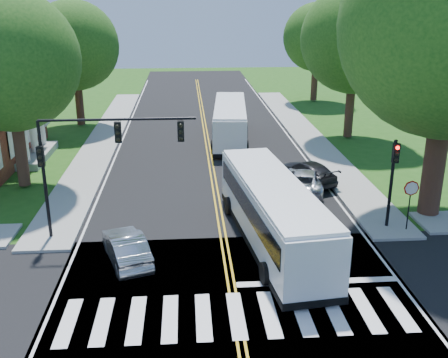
{
  "coord_description": "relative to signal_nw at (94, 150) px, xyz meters",
  "views": [
    {
      "loc": [
        -1.66,
        -16.71,
        10.91
      ],
      "look_at": [
        0.16,
        7.68,
        2.4
      ],
      "focal_mm": 42.0,
      "sensor_mm": 36.0,
      "label": 1
    }
  ],
  "objects": [
    {
      "name": "bus_follow",
      "position": [
        7.71,
        17.66,
        -2.82
      ],
      "size": [
        3.46,
        11.5,
        2.93
      ],
      "rotation": [
        0.0,
        0.0,
        3.05
      ],
      "color": "white",
      "rests_on": "road"
    },
    {
      "name": "tree_west_near",
      "position": [
        -5.64,
        7.57,
        3.15
      ],
      "size": [
        8.0,
        8.0,
        11.4
      ],
      "color": "#361E15",
      "rests_on": "ground"
    },
    {
      "name": "sidewalk_ne",
      "position": [
        14.16,
        18.57,
        -4.3
      ],
      "size": [
        2.6,
        40.0,
        0.15
      ],
      "primitive_type": "cube",
      "color": "gray",
      "rests_on": "ground"
    },
    {
      "name": "signal_ne",
      "position": [
        14.06,
        0.01,
        -1.41
      ],
      "size": [
        0.3,
        0.46,
        4.4
      ],
      "color": "black",
      "rests_on": "ground"
    },
    {
      "name": "road",
      "position": [
        5.86,
        11.57,
        -4.37
      ],
      "size": [
        14.0,
        96.0,
        0.01
      ],
      "primitive_type": "cube",
      "color": "black",
      "rests_on": "ground"
    },
    {
      "name": "crosswalk",
      "position": [
        5.86,
        -6.93,
        -4.36
      ],
      "size": [
        12.6,
        3.0,
        0.01
      ],
      "primitive_type": "cube",
      "color": "silver",
      "rests_on": "road"
    },
    {
      "name": "edge_line_e",
      "position": [
        12.66,
        15.57,
        -4.36
      ],
      "size": [
        0.12,
        70.0,
        0.01
      ],
      "primitive_type": "cube",
      "color": "silver",
      "rests_on": "road"
    },
    {
      "name": "stop_sign",
      "position": [
        14.86,
        -0.45,
        -2.35
      ],
      "size": [
        0.76,
        0.08,
        2.53
      ],
      "color": "black",
      "rests_on": "ground"
    },
    {
      "name": "edge_line_w",
      "position": [
        -0.94,
        15.57,
        -4.36
      ],
      "size": [
        0.12,
        70.0,
        0.01
      ],
      "primitive_type": "cube",
      "color": "silver",
      "rests_on": "road"
    },
    {
      "name": "tree_east_mid",
      "position": [
        17.36,
        17.57,
        3.48
      ],
      "size": [
        8.4,
        8.4,
        11.93
      ],
      "color": "#361E15",
      "rests_on": "ground"
    },
    {
      "name": "ground",
      "position": [
        5.86,
        -6.43,
        -4.38
      ],
      "size": [
        140.0,
        140.0,
        0.0
      ],
      "primitive_type": "plane",
      "color": "#1E4E13",
      "rests_on": "ground"
    },
    {
      "name": "tree_west_far",
      "position": [
        -5.14,
        23.57,
        2.62
      ],
      "size": [
        7.6,
        7.6,
        10.67
      ],
      "color": "#361E15",
      "rests_on": "ground"
    },
    {
      "name": "stop_bar",
      "position": [
        9.36,
        -4.83,
        -4.36
      ],
      "size": [
        6.6,
        0.4,
        0.01
      ],
      "primitive_type": "cube",
      "color": "silver",
      "rests_on": "road"
    },
    {
      "name": "suv",
      "position": [
        11.13,
        5.64,
        -3.7
      ],
      "size": [
        3.38,
        5.21,
        1.33
      ],
      "primitive_type": "imported",
      "rotation": [
        0.0,
        0.0,
        2.88
      ],
      "color": "silver",
      "rests_on": "road"
    },
    {
      "name": "tree_east_far",
      "position": [
        18.36,
        33.57,
        2.48
      ],
      "size": [
        7.2,
        7.2,
        10.34
      ],
      "color": "#361E15",
      "rests_on": "ground"
    },
    {
      "name": "bus_lead",
      "position": [
        8.07,
        -1.16,
        -2.77
      ],
      "size": [
        3.89,
        11.89,
        3.02
      ],
      "rotation": [
        0.0,
        0.0,
        3.26
      ],
      "color": "white",
      "rests_on": "road"
    },
    {
      "name": "sidewalk_nw",
      "position": [
        -2.44,
        18.57,
        -4.3
      ],
      "size": [
        2.6,
        40.0,
        0.15
      ],
      "primitive_type": "cube",
      "color": "gray",
      "rests_on": "ground"
    },
    {
      "name": "dark_sedan",
      "position": [
        11.68,
        7.18,
        -3.71
      ],
      "size": [
        3.36,
        4.9,
        1.32
      ],
      "primitive_type": "imported",
      "rotation": [
        0.0,
        0.0,
        3.51
      ],
      "color": "black",
      "rests_on": "road"
    },
    {
      "name": "center_line",
      "position": [
        5.86,
        15.57,
        -4.36
      ],
      "size": [
        0.36,
        70.0,
        0.01
      ],
      "primitive_type": "cube",
      "color": "gold",
      "rests_on": "road"
    },
    {
      "name": "hatchback",
      "position": [
        1.48,
        -2.49,
        -3.69
      ],
      "size": [
        2.67,
        4.37,
        1.36
      ],
      "primitive_type": "imported",
      "rotation": [
        0.0,
        0.0,
        3.46
      ],
      "color": "#A4A6AB",
      "rests_on": "road"
    },
    {
      "name": "cross_road",
      "position": [
        5.86,
        -6.43,
        -4.37
      ],
      "size": [
        60.0,
        12.0,
        0.01
      ],
      "primitive_type": "cube",
      "color": "black",
      "rests_on": "ground"
    },
    {
      "name": "signal_nw",
      "position": [
        0.0,
        0.0,
        0.0
      ],
      "size": [
        7.15,
        0.46,
        5.66
      ],
      "color": "black",
      "rests_on": "ground"
    }
  ]
}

